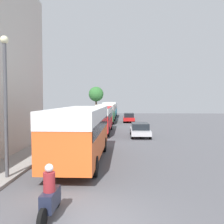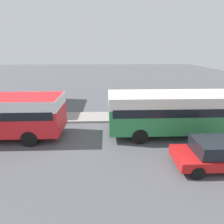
% 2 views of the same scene
% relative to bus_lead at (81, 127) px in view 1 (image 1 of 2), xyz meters
% --- Properties ---
extents(ground_plane, '(120.00, 120.00, 0.00)m').
position_rel_bus_lead_xyz_m(ground_plane, '(1.56, -7.33, -2.06)').
color(ground_plane, '#515156').
extents(bus_lead, '(2.56, 9.33, 3.19)m').
position_rel_bus_lead_xyz_m(bus_lead, '(0.00, 0.00, 0.00)').
color(bus_lead, '#EA5B23').
rests_on(bus_lead, ground_plane).
extents(bus_following, '(2.67, 9.34, 2.84)m').
position_rel_bus_lead_xyz_m(bus_following, '(-0.24, 12.96, -0.21)').
color(bus_following, red).
rests_on(bus_following, ground_plane).
extents(bus_third_in_line, '(2.64, 10.04, 2.92)m').
position_rel_bus_lead_xyz_m(bus_third_in_line, '(-0.30, 25.68, -0.16)').
color(bus_third_in_line, '#2D8447').
rests_on(bus_third_in_line, ground_plane).
extents(bus_rear, '(2.58, 10.37, 3.12)m').
position_rel_bus_lead_xyz_m(bus_rear, '(-0.31, 37.53, -0.04)').
color(bus_rear, teal).
rests_on(bus_rear, ground_plane).
extents(motorcycle_behind_lead, '(0.38, 2.24, 1.73)m').
position_rel_bus_lead_xyz_m(motorcycle_behind_lead, '(0.26, -7.11, -1.38)').
color(motorcycle_behind_lead, '#1E2338').
rests_on(motorcycle_behind_lead, ground_plane).
extents(car_crossing, '(1.84, 4.09, 1.49)m').
position_rel_bus_lead_xyz_m(car_crossing, '(3.33, 25.91, -1.29)').
color(car_crossing, red).
rests_on(car_crossing, ground_plane).
extents(car_far_curb, '(1.93, 4.57, 1.36)m').
position_rel_bus_lead_xyz_m(car_far_curb, '(4.14, 10.19, -1.34)').
color(car_far_curb, '#B7B7BC').
rests_on(car_far_curb, ground_plane).
extents(pedestrian_near_curb, '(0.35, 0.35, 1.75)m').
position_rel_bus_lead_xyz_m(pedestrian_near_curb, '(-4.16, 34.46, -1.01)').
color(pedestrian_near_curb, '#232838').
rests_on(pedestrian_near_curb, sidewalk).
extents(street_tree, '(3.29, 3.29, 6.39)m').
position_rel_bus_lead_xyz_m(street_tree, '(-3.65, 40.56, 2.80)').
color(street_tree, brown).
rests_on(street_tree, sidewalk).
extents(lamp_post, '(0.36, 0.36, 6.37)m').
position_rel_bus_lead_xyz_m(lamp_post, '(-2.79, -3.59, 1.84)').
color(lamp_post, '#47474C').
rests_on(lamp_post, sidewalk).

